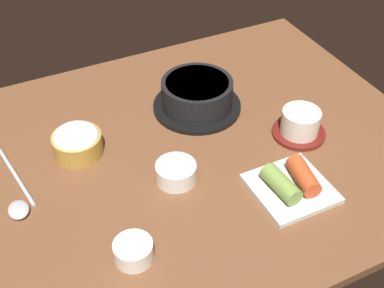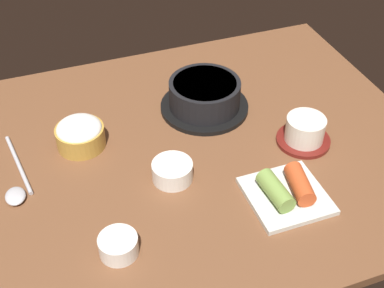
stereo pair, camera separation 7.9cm
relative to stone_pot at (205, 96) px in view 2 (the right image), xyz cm
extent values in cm
cube|color=brown|center=(-9.75, -11.45, -4.39)|extent=(100.00, 76.00, 2.00)
cylinder|color=black|center=(0.00, 0.00, -2.88)|extent=(19.06, 19.06, 1.01)
cylinder|color=black|center=(0.00, 0.00, 0.53)|extent=(15.27, 15.27, 5.81)
cylinder|color=#D15619|center=(0.00, 0.00, 3.14)|extent=(13.44, 13.44, 0.60)
cylinder|color=#B78C38|center=(-27.39, -2.96, -1.24)|extent=(9.64, 9.64, 4.28)
ellipsoid|color=white|center=(-27.39, -2.96, 0.90)|extent=(8.87, 8.87, 3.37)
cylinder|color=maroon|center=(14.71, -17.17, -2.99)|extent=(10.86, 10.86, 0.80)
cylinder|color=silver|center=(14.71, -17.17, -0.09)|extent=(7.79, 7.79, 4.99)
cylinder|color=#C6D18C|center=(14.71, -17.17, 2.10)|extent=(6.62, 6.62, 0.40)
cylinder|color=white|center=(-13.30, -18.09, -1.60)|extent=(7.60, 7.60, 3.58)
cylinder|color=#B73323|center=(-13.30, -18.09, -0.11)|extent=(6.23, 6.23, 0.50)
cube|color=silver|center=(4.23, -29.78, -2.89)|extent=(13.69, 13.69, 1.00)
cylinder|color=#7A9E47|center=(1.84, -29.78, -0.70)|extent=(3.89, 8.41, 3.38)
cylinder|color=#C64C23|center=(6.63, -29.78, -0.70)|extent=(4.81, 8.69, 3.38)
cylinder|color=white|center=(-26.75, -31.28, -1.71)|extent=(6.43, 6.43, 3.35)
cylinder|color=#386B2D|center=(-26.75, -31.28, -0.33)|extent=(5.28, 5.28, 0.50)
cylinder|color=#B7B7BC|center=(-39.92, -4.79, -2.99)|extent=(3.50, 17.60, 0.80)
ellipsoid|color=#B7B7BC|center=(-41.28, -13.53, -2.67)|extent=(3.60, 4.68, 1.26)
camera|label=1|loc=(-40.69, -81.07, 64.85)|focal=48.58mm
camera|label=2|loc=(-33.44, -84.14, 64.85)|focal=48.58mm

